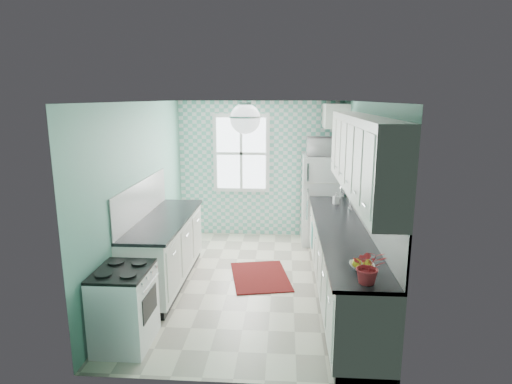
# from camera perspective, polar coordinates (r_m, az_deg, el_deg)

# --- Properties ---
(floor) EXTENTS (3.00, 4.40, 0.02)m
(floor) POSITION_cam_1_polar(r_m,az_deg,el_deg) (6.19, -0.63, -11.96)
(floor) COLOR #EFE3C8
(floor) RESTS_ON ground
(ceiling) EXTENTS (3.00, 4.40, 0.02)m
(ceiling) POSITION_cam_1_polar(r_m,az_deg,el_deg) (5.64, -0.69, 12.05)
(ceiling) COLOR white
(ceiling) RESTS_ON wall_back
(wall_back) EXTENTS (3.00, 0.02, 2.50)m
(wall_back) POSITION_cam_1_polar(r_m,az_deg,el_deg) (7.95, 0.59, 3.05)
(wall_back) COLOR #64A591
(wall_back) RESTS_ON floor
(wall_front) EXTENTS (3.00, 0.02, 2.50)m
(wall_front) POSITION_cam_1_polar(r_m,az_deg,el_deg) (3.68, -3.39, -8.28)
(wall_front) COLOR #64A591
(wall_front) RESTS_ON floor
(wall_left) EXTENTS (0.02, 4.40, 2.50)m
(wall_left) POSITION_cam_1_polar(r_m,az_deg,el_deg) (6.09, -14.97, -0.29)
(wall_left) COLOR #64A591
(wall_left) RESTS_ON floor
(wall_right) EXTENTS (0.02, 4.40, 2.50)m
(wall_right) POSITION_cam_1_polar(r_m,az_deg,el_deg) (5.87, 14.21, -0.73)
(wall_right) COLOR #64A591
(wall_right) RESTS_ON floor
(accent_wall) EXTENTS (3.00, 0.01, 2.50)m
(accent_wall) POSITION_cam_1_polar(r_m,az_deg,el_deg) (7.93, 0.58, 3.02)
(accent_wall) COLOR #6CC3AC
(accent_wall) RESTS_ON wall_back
(window) EXTENTS (1.04, 0.05, 1.44)m
(window) POSITION_cam_1_polar(r_m,az_deg,el_deg) (7.88, -1.98, 5.17)
(window) COLOR white
(window) RESTS_ON wall_back
(backsplash_right) EXTENTS (0.02, 3.60, 0.51)m
(backsplash_right) POSITION_cam_1_polar(r_m,az_deg,el_deg) (5.49, 14.68, -2.24)
(backsplash_right) COLOR white
(backsplash_right) RESTS_ON wall_right
(backsplash_left) EXTENTS (0.02, 2.15, 0.51)m
(backsplash_left) POSITION_cam_1_polar(r_m,az_deg,el_deg) (6.03, -14.97, -0.96)
(backsplash_left) COLOR white
(backsplash_left) RESTS_ON wall_left
(upper_cabinets_right) EXTENTS (0.33, 3.20, 0.90)m
(upper_cabinets_right) POSITION_cam_1_polar(r_m,az_deg,el_deg) (5.14, 13.84, 4.83)
(upper_cabinets_right) COLOR white
(upper_cabinets_right) RESTS_ON wall_right
(upper_cabinet_fridge) EXTENTS (0.40, 0.74, 0.40)m
(upper_cabinet_fridge) POSITION_cam_1_polar(r_m,az_deg,el_deg) (7.50, 10.55, 9.97)
(upper_cabinet_fridge) COLOR white
(upper_cabinet_fridge) RESTS_ON wall_right
(ceiling_light) EXTENTS (0.34, 0.34, 0.35)m
(ceiling_light) POSITION_cam_1_polar(r_m,az_deg,el_deg) (4.85, -1.44, 9.77)
(ceiling_light) COLOR silver
(ceiling_light) RESTS_ON ceiling
(base_cabinets_right) EXTENTS (0.60, 3.60, 0.90)m
(base_cabinets_right) POSITION_cam_1_polar(r_m,az_deg,el_deg) (5.68, 11.37, -9.51)
(base_cabinets_right) COLOR white
(base_cabinets_right) RESTS_ON floor
(countertop_right) EXTENTS (0.63, 3.60, 0.04)m
(countertop_right) POSITION_cam_1_polar(r_m,az_deg,el_deg) (5.52, 11.42, -4.98)
(countertop_right) COLOR black
(countertop_right) RESTS_ON base_cabinets_right
(base_cabinets_left) EXTENTS (0.60, 2.15, 0.90)m
(base_cabinets_left) POSITION_cam_1_polar(r_m,az_deg,el_deg) (6.15, -12.01, -7.78)
(base_cabinets_left) COLOR white
(base_cabinets_left) RESTS_ON floor
(countertop_left) EXTENTS (0.63, 2.15, 0.04)m
(countertop_left) POSITION_cam_1_polar(r_m,az_deg,el_deg) (6.00, -12.08, -3.57)
(countertop_left) COLOR black
(countertop_left) RESTS_ON base_cabinets_left
(fridge) EXTENTS (0.69, 0.68, 1.57)m
(fridge) POSITION_cam_1_polar(r_m,az_deg,el_deg) (7.64, 8.74, -1.03)
(fridge) COLOR silver
(fridge) RESTS_ON floor
(stove) EXTENTS (0.54, 0.68, 0.82)m
(stove) POSITION_cam_1_polar(r_m,az_deg,el_deg) (4.81, -17.13, -14.30)
(stove) COLOR white
(stove) RESTS_ON floor
(sink) EXTENTS (0.55, 0.47, 0.53)m
(sink) POSITION_cam_1_polar(r_m,az_deg,el_deg) (6.33, 10.61, -2.60)
(sink) COLOR silver
(sink) RESTS_ON countertop_right
(rug) EXTENTS (0.98, 1.24, 0.02)m
(rug) POSITION_cam_1_polar(r_m,az_deg,el_deg) (6.33, 0.56, -11.20)
(rug) COLOR maroon
(rug) RESTS_ON floor
(dish_towel) EXTENTS (0.05, 0.24, 0.37)m
(dish_towel) POSITION_cam_1_polar(r_m,az_deg,el_deg) (6.67, 7.51, -5.74)
(dish_towel) COLOR #66A9AA
(dish_towel) RESTS_ON base_cabinets_right
(fruit_bowl) EXTENTS (0.24, 0.24, 0.06)m
(fruit_bowl) POSITION_cam_1_polar(r_m,az_deg,el_deg) (4.28, 13.93, -9.61)
(fruit_bowl) COLOR white
(fruit_bowl) RESTS_ON countertop_right
(potted_plant) EXTENTS (0.32, 0.28, 0.33)m
(potted_plant) POSITION_cam_1_polar(r_m,az_deg,el_deg) (3.94, 14.82, -9.51)
(potted_plant) COLOR #AB2D18
(potted_plant) RESTS_ON countertop_right
(soap_bottle) EXTENTS (0.10, 0.10, 0.18)m
(soap_bottle) POSITION_cam_1_polar(r_m,az_deg,el_deg) (6.72, 10.63, -0.81)
(soap_bottle) COLOR #8A9DAE
(soap_bottle) RESTS_ON countertop_right
(microwave) EXTENTS (0.57, 0.40, 0.31)m
(microwave) POSITION_cam_1_polar(r_m,az_deg,el_deg) (7.48, 8.98, 6.02)
(microwave) COLOR white
(microwave) RESTS_ON fridge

